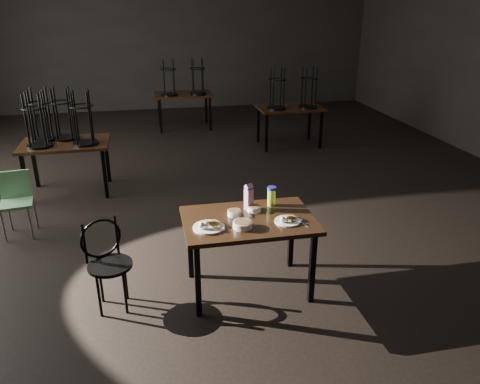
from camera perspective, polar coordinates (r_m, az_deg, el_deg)
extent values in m
plane|color=black|center=(6.67, -4.18, -0.59)|extent=(12.00, 12.00, 0.00)
cube|color=black|center=(12.16, -8.39, 17.49)|extent=(10.00, 0.04, 3.20)
cube|color=black|center=(4.28, 1.08, -3.49)|extent=(1.20, 0.80, 0.04)
cube|color=black|center=(4.12, -5.17, -10.73)|extent=(0.05, 0.05, 0.71)
cube|color=black|center=(4.33, 8.80, -9.13)|extent=(0.05, 0.05, 0.71)
cube|color=black|center=(4.67, -6.11, -6.49)|extent=(0.05, 0.05, 0.71)
cube|color=black|center=(4.85, 6.24, -5.29)|extent=(0.05, 0.05, 0.71)
cylinder|color=white|center=(4.11, -3.84, -4.30)|extent=(0.28, 0.28, 0.02)
cube|color=#AB833C|center=(4.12, -3.87, -3.30)|extent=(0.10, 0.10, 0.05)
cube|color=#AB833C|center=(4.12, -3.41, -3.26)|extent=(0.12, 0.12, 0.03)
ellipsoid|color=white|center=(4.04, -4.71, -4.10)|extent=(0.05, 0.05, 0.07)
ellipsoid|color=white|center=(4.05, -4.16, -4.05)|extent=(0.05, 0.05, 0.07)
cylinder|color=white|center=(4.23, 5.81, -3.54)|extent=(0.24, 0.24, 0.01)
cube|color=#AB833C|center=(4.24, 5.76, -2.72)|extent=(0.08, 0.08, 0.04)
cube|color=#AB833C|center=(4.25, 6.12, -2.68)|extent=(0.10, 0.10, 0.03)
ellipsoid|color=white|center=(4.17, 5.22, -3.37)|extent=(0.05, 0.05, 0.06)
ellipsoid|color=white|center=(4.18, 5.66, -3.33)|extent=(0.05, 0.05, 0.06)
cylinder|color=white|center=(4.32, -0.70, -2.57)|extent=(0.13, 0.13, 0.05)
cylinder|color=brown|center=(4.31, -0.70, -2.36)|extent=(0.11, 0.11, 0.01)
cylinder|color=white|center=(4.41, 1.74, -2.04)|extent=(0.13, 0.13, 0.05)
cylinder|color=brown|center=(4.40, 1.74, -1.83)|extent=(0.11, 0.11, 0.01)
cylinder|color=white|center=(4.09, 0.31, -4.02)|extent=(0.17, 0.17, 0.06)
cylinder|color=brown|center=(4.08, 0.31, -3.76)|extent=(0.14, 0.14, 0.01)
cube|color=#87186E|center=(4.41, 1.07, -0.90)|extent=(0.09, 0.09, 0.21)
cube|color=#87186E|center=(4.36, 1.08, 0.61)|extent=(0.09, 0.09, 0.07)
cylinder|color=#BAEB45|center=(4.51, 3.86, -0.68)|extent=(0.08, 0.08, 0.17)
cylinder|color=navy|center=(4.48, 3.89, 0.46)|extent=(0.09, 0.09, 0.03)
ellipsoid|color=silver|center=(4.28, 7.42, -3.31)|extent=(0.05, 0.07, 0.01)
cube|color=silver|center=(4.20, 7.85, -3.92)|extent=(0.04, 0.13, 0.00)
cylinder|color=black|center=(4.31, -15.56, -8.61)|extent=(0.39, 0.39, 0.03)
torus|color=black|center=(4.35, -16.61, -5.44)|extent=(0.35, 0.18, 0.38)
cylinder|color=black|center=(4.51, -13.78, -10.20)|extent=(0.03, 0.03, 0.44)
cylinder|color=black|center=(4.53, -16.62, -10.38)|extent=(0.03, 0.03, 0.44)
cylinder|color=black|center=(4.34, -16.81, -11.93)|extent=(0.03, 0.03, 0.44)
cylinder|color=black|center=(4.32, -13.85, -11.76)|extent=(0.03, 0.03, 0.44)
cube|color=#74B47F|center=(6.03, -25.58, -1.26)|extent=(0.39, 0.39, 0.04)
cube|color=#74B47F|center=(6.11, -25.75, 0.88)|extent=(0.35, 0.08, 0.33)
cylinder|color=slate|center=(6.01, -26.91, -3.68)|extent=(0.02, 0.02, 0.40)
cylinder|color=slate|center=(5.94, -24.18, -3.51)|extent=(0.02, 0.02, 0.40)
cylinder|color=slate|center=(6.27, -26.29, -2.52)|extent=(0.02, 0.02, 0.40)
cylinder|color=slate|center=(6.20, -23.67, -2.34)|extent=(0.02, 0.02, 0.40)
cube|color=black|center=(7.02, -20.56, 5.53)|extent=(1.20, 0.80, 0.04)
cube|color=black|center=(6.94, -24.71, 1.41)|extent=(0.05, 0.05, 0.71)
cube|color=black|center=(6.77, -16.15, 2.13)|extent=(0.05, 0.05, 0.71)
cube|color=black|center=(7.53, -23.75, 3.13)|extent=(0.05, 0.05, 0.71)
cube|color=black|center=(7.37, -15.86, 3.81)|extent=(0.05, 0.05, 0.71)
cylinder|color=black|center=(6.93, -23.21, 5.22)|extent=(0.34, 0.34, 0.03)
torus|color=black|center=(6.81, -23.85, 9.23)|extent=(0.32, 0.32, 0.02)
cylinder|color=black|center=(6.91, -22.72, 8.42)|extent=(0.03, 0.03, 0.70)
cylinder|color=black|center=(6.95, -24.32, 8.25)|extent=(0.03, 0.03, 0.70)
cylinder|color=black|center=(6.77, -24.65, 7.84)|extent=(0.03, 0.03, 0.70)
cylinder|color=black|center=(6.72, -23.00, 8.02)|extent=(0.03, 0.03, 0.70)
cylinder|color=black|center=(6.83, -18.27, 5.69)|extent=(0.34, 0.34, 0.03)
torus|color=black|center=(6.71, -18.79, 9.77)|extent=(0.32, 0.32, 0.02)
cylinder|color=black|center=(6.82, -17.74, 8.93)|extent=(0.03, 0.03, 0.70)
cylinder|color=black|center=(6.85, -19.39, 8.76)|extent=(0.03, 0.03, 0.70)
cylinder|color=black|center=(6.66, -19.59, 8.37)|extent=(0.03, 0.03, 0.70)
cylinder|color=black|center=(6.63, -17.88, 8.54)|extent=(0.03, 0.03, 0.70)
cylinder|color=black|center=(7.18, -20.41, 6.21)|extent=(0.34, 0.34, 0.03)
torus|color=black|center=(7.07, -20.95, 10.09)|extent=(0.32, 0.32, 0.02)
cylinder|color=black|center=(7.18, -19.91, 9.29)|extent=(0.03, 0.03, 0.70)
cylinder|color=black|center=(7.21, -21.48, 9.12)|extent=(0.03, 0.03, 0.70)
cylinder|color=black|center=(7.02, -21.72, 8.76)|extent=(0.03, 0.03, 0.70)
cylinder|color=black|center=(6.99, -20.11, 8.93)|extent=(0.03, 0.03, 0.70)
cylinder|color=black|center=(7.24, -22.75, 5.98)|extent=(0.34, 0.34, 0.03)
torus|color=black|center=(7.13, -23.36, 9.82)|extent=(0.32, 0.32, 0.02)
cylinder|color=black|center=(7.23, -22.28, 9.04)|extent=(0.03, 0.03, 0.70)
cylinder|color=black|center=(7.27, -23.82, 8.87)|extent=(0.03, 0.03, 0.70)
cylinder|color=black|center=(7.08, -24.12, 8.50)|extent=(0.03, 0.03, 0.70)
cylinder|color=black|center=(7.04, -22.54, 8.68)|extent=(0.03, 0.03, 0.70)
cube|color=black|center=(8.91, 6.08, 10.19)|extent=(1.20, 0.80, 0.04)
cube|color=black|center=(8.56, 3.26, 7.19)|extent=(0.05, 0.05, 0.71)
cube|color=black|center=(8.88, 9.83, 7.45)|extent=(0.05, 0.05, 0.71)
cube|color=black|center=(9.16, 2.24, 8.22)|extent=(0.05, 0.05, 0.71)
cube|color=black|center=(9.46, 8.44, 8.45)|extent=(0.05, 0.05, 0.71)
cylinder|color=black|center=(8.68, 4.46, 10.15)|extent=(0.34, 0.34, 0.03)
torus|color=black|center=(8.59, 4.56, 13.41)|extent=(0.32, 0.32, 0.02)
cylinder|color=black|center=(8.73, 5.00, 12.65)|extent=(0.03, 0.03, 0.70)
cylinder|color=black|center=(8.68, 3.71, 12.63)|extent=(0.03, 0.03, 0.70)
cylinder|color=black|center=(8.49, 4.06, 12.40)|extent=(0.03, 0.03, 0.70)
cylinder|color=black|center=(8.54, 5.37, 12.42)|extent=(0.03, 0.03, 0.70)
cylinder|color=black|center=(8.86, 8.26, 10.25)|extent=(0.34, 0.34, 0.03)
torus|color=black|center=(8.77, 8.44, 13.44)|extent=(0.32, 0.32, 0.02)
cylinder|color=black|center=(8.92, 8.79, 12.68)|extent=(0.03, 0.03, 0.70)
cylinder|color=black|center=(8.85, 7.56, 12.68)|extent=(0.03, 0.03, 0.70)
cylinder|color=black|center=(8.67, 7.98, 12.45)|extent=(0.03, 0.03, 0.70)
cylinder|color=black|center=(8.74, 9.24, 12.46)|extent=(0.03, 0.03, 0.70)
cube|color=black|center=(10.23, -6.91, 11.73)|extent=(1.20, 0.80, 0.04)
cube|color=black|center=(9.96, -9.66, 9.09)|extent=(0.05, 0.05, 0.71)
cube|color=black|center=(10.05, -3.65, 9.47)|extent=(0.05, 0.05, 0.71)
cube|color=black|center=(10.59, -9.82, 9.86)|extent=(0.05, 0.05, 0.71)
cube|color=black|center=(10.67, -4.15, 10.22)|extent=(0.05, 0.05, 0.71)
cylinder|color=black|center=(10.05, -8.58, 11.66)|extent=(0.34, 0.34, 0.03)
torus|color=black|center=(9.97, -8.75, 14.48)|extent=(0.32, 0.32, 0.02)
cylinder|color=black|center=(10.10, -8.16, 13.84)|extent=(0.03, 0.03, 0.70)
cylinder|color=black|center=(10.09, -9.32, 13.76)|extent=(0.03, 0.03, 0.70)
cylinder|color=black|center=(9.89, -9.26, 13.60)|extent=(0.03, 0.03, 0.70)
cylinder|color=black|center=(9.90, -8.08, 13.67)|extent=(0.03, 0.03, 0.70)
cylinder|color=black|center=(10.10, -5.11, 11.87)|extent=(0.34, 0.34, 0.03)
torus|color=black|center=(10.02, -5.22, 14.68)|extent=(0.32, 0.32, 0.02)
cylinder|color=black|center=(10.15, -4.68, 14.03)|extent=(0.03, 0.03, 0.70)
cylinder|color=black|center=(10.13, -5.83, 13.97)|extent=(0.03, 0.03, 0.70)
cylinder|color=black|center=(9.93, -5.70, 13.81)|extent=(0.03, 0.03, 0.70)
cylinder|color=black|center=(9.96, -4.54, 13.87)|extent=(0.03, 0.03, 0.70)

